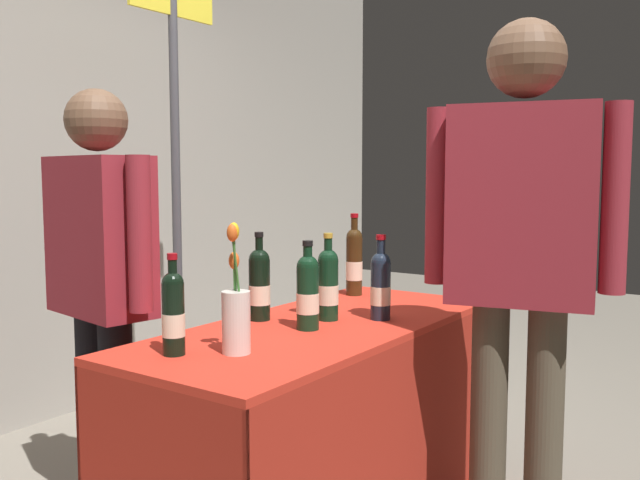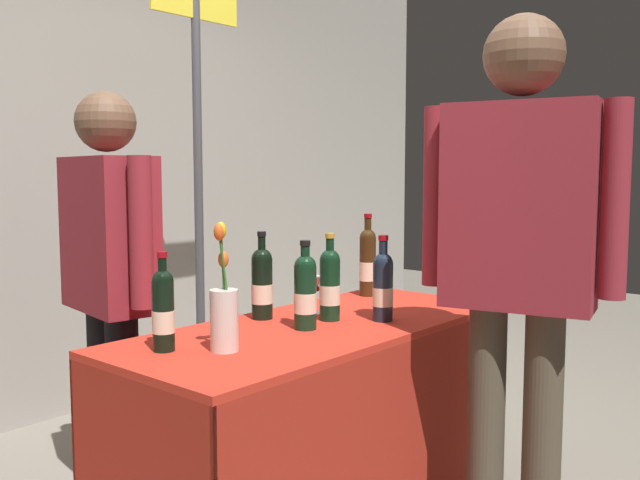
{
  "view_description": "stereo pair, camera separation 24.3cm",
  "coord_description": "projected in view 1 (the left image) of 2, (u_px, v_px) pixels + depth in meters",
  "views": [
    {
      "loc": [
        -1.99,
        -1.38,
        1.31
      ],
      "look_at": [
        0.0,
        0.0,
        1.07
      ],
      "focal_mm": 38.78,
      "sensor_mm": 36.0,
      "label": 1
    },
    {
      "loc": [
        -1.84,
        -1.57,
        1.31
      ],
      "look_at": [
        0.0,
        0.0,
        1.07
      ],
      "focal_mm": 38.78,
      "sensor_mm": 36.0,
      "label": 2
    }
  ],
  "objects": [
    {
      "name": "taster_foreground_right",
      "position": [
        521.0,
        242.0,
        2.2
      ],
      "size": [
        0.3,
        0.61,
        1.79
      ],
      "rotation": [
        0.0,
        0.0,
        1.79
      ],
      "color": "#4C4233",
      "rests_on": "ground_plane"
    },
    {
      "name": "back_partition",
      "position": [
        10.0,
        136.0,
        3.47
      ],
      "size": [
        6.61,
        0.12,
        2.99
      ],
      "primitive_type": "cube",
      "color": "#9E998E",
      "rests_on": "ground_plane"
    },
    {
      "name": "booth_signpost",
      "position": [
        175.0,
        153.0,
        3.32
      ],
      "size": [
        0.52,
        0.04,
        2.27
      ],
      "color": "#47474C",
      "rests_on": "ground_plane"
    },
    {
      "name": "vendor_presenter",
      "position": [
        101.0,
        269.0,
        2.49
      ],
      "size": [
        0.28,
        0.61,
        1.61
      ],
      "rotation": [
        0.0,
        0.0,
        -1.73
      ],
      "color": "black",
      "rests_on": "ground_plane"
    },
    {
      "name": "display_bottle_3",
      "position": [
        259.0,
        283.0,
        2.51
      ],
      "size": [
        0.08,
        0.08,
        0.32
      ],
      "color": "black",
      "rests_on": "tasting_table"
    },
    {
      "name": "featured_wine_bottle",
      "position": [
        354.0,
        260.0,
        3.03
      ],
      "size": [
        0.07,
        0.07,
        0.36
      ],
      "color": "#38230F",
      "rests_on": "tasting_table"
    },
    {
      "name": "display_bottle_4",
      "position": [
        328.0,
        283.0,
        2.51
      ],
      "size": [
        0.08,
        0.08,
        0.32
      ],
      "color": "black",
      "rests_on": "tasting_table"
    },
    {
      "name": "display_bottle_0",
      "position": [
        381.0,
        284.0,
        2.52
      ],
      "size": [
        0.07,
        0.07,
        0.31
      ],
      "color": "#192333",
      "rests_on": "tasting_table"
    },
    {
      "name": "display_bottle_1",
      "position": [
        173.0,
        312.0,
        2.03
      ],
      "size": [
        0.07,
        0.07,
        0.3
      ],
      "color": "black",
      "rests_on": "tasting_table"
    },
    {
      "name": "wine_glass_near_vendor",
      "position": [
        309.0,
        286.0,
        2.62
      ],
      "size": [
        0.08,
        0.08,
        0.14
      ],
      "color": "silver",
      "rests_on": "tasting_table"
    },
    {
      "name": "tasting_table",
      "position": [
        320.0,
        391.0,
        2.48
      ],
      "size": [
        1.56,
        0.66,
        0.77
      ],
      "color": "red",
      "rests_on": "ground_plane"
    },
    {
      "name": "display_bottle_2",
      "position": [
        308.0,
        291.0,
        2.36
      ],
      "size": [
        0.08,
        0.08,
        0.31
      ],
      "color": "black",
      "rests_on": "tasting_table"
    },
    {
      "name": "flower_vase",
      "position": [
        236.0,
        313.0,
        2.05
      ],
      "size": [
        0.09,
        0.09,
        0.39
      ],
      "color": "silver",
      "rests_on": "tasting_table"
    }
  ]
}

